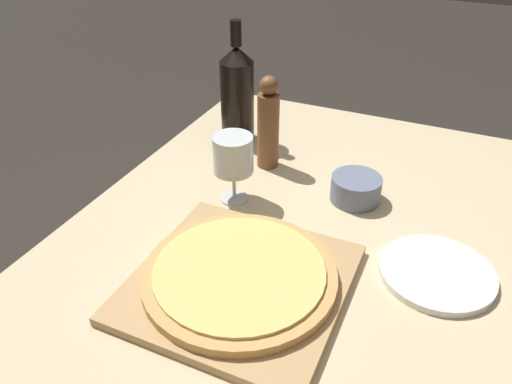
% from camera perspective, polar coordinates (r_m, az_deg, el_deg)
% --- Properties ---
extents(dining_table, '(0.88, 1.23, 0.77)m').
position_cam_1_polar(dining_table, '(1.10, 3.96, -8.87)').
color(dining_table, '#CCB78E').
rests_on(dining_table, ground_plane).
extents(cutting_board, '(0.36, 0.36, 0.02)m').
position_cam_1_polar(cutting_board, '(0.89, -1.89, -10.34)').
color(cutting_board, tan).
rests_on(cutting_board, dining_table).
extents(pizza, '(0.34, 0.34, 0.02)m').
position_cam_1_polar(pizza, '(0.88, -1.91, -9.38)').
color(pizza, tan).
rests_on(pizza, cutting_board).
extents(wine_bottle, '(0.09, 0.09, 0.32)m').
position_cam_1_polar(wine_bottle, '(1.31, -2.17, 11.21)').
color(wine_bottle, black).
rests_on(wine_bottle, dining_table).
extents(pepper_mill, '(0.05, 0.05, 0.23)m').
position_cam_1_polar(pepper_mill, '(1.19, 1.41, 7.69)').
color(pepper_mill, brown).
rests_on(pepper_mill, dining_table).
extents(wine_glass, '(0.09, 0.09, 0.16)m').
position_cam_1_polar(wine_glass, '(1.06, -2.63, 4.13)').
color(wine_glass, silver).
rests_on(wine_glass, dining_table).
extents(small_bowl, '(0.11, 0.11, 0.06)m').
position_cam_1_polar(small_bowl, '(1.12, 11.33, 0.37)').
color(small_bowl, slate).
rests_on(small_bowl, dining_table).
extents(dinner_plate, '(0.21, 0.21, 0.01)m').
position_cam_1_polar(dinner_plate, '(0.97, 19.95, -8.67)').
color(dinner_plate, white).
rests_on(dinner_plate, dining_table).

